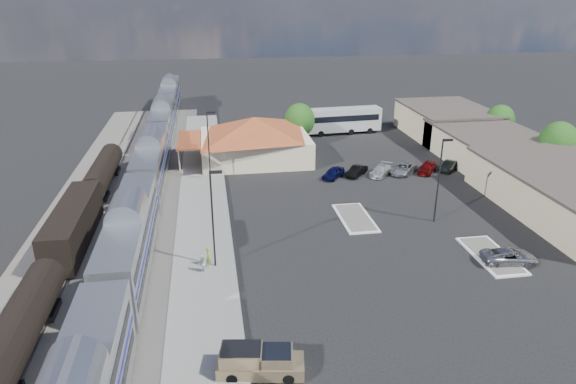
{
  "coord_description": "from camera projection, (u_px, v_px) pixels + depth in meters",
  "views": [
    {
      "loc": [
        -10.91,
        -46.01,
        22.82
      ],
      "look_at": [
        -2.97,
        3.75,
        2.8
      ],
      "focal_mm": 32.0,
      "sensor_mm": 36.0,
      "label": 1
    }
  ],
  "objects": [
    {
      "name": "parked_car_f",
      "position": [
        449.0,
        166.0,
        68.81
      ],
      "size": [
        3.78,
        3.81,
        1.31
      ],
      "primitive_type": "imported",
      "rotation": [
        0.0,
        0.0,
        -0.78
      ],
      "color": "black",
      "rests_on": "ground"
    },
    {
      "name": "parked_car_d",
      "position": [
        403.0,
        168.0,
        67.87
      ],
      "size": [
        4.92,
        5.14,
        1.36
      ],
      "primitive_type": "imported",
      "rotation": [
        0.0,
        0.0,
        -0.73
      ],
      "color": "#94969D",
      "rests_on": "ground"
    },
    {
      "name": "parked_car_c",
      "position": [
        381.0,
        170.0,
        67.13
      ],
      "size": [
        4.36,
        4.64,
        1.32
      ],
      "primitive_type": "imported",
      "rotation": [
        0.0,
        0.0,
        -0.71
      ],
      "color": "silver",
      "rests_on": "ground"
    },
    {
      "name": "tree_east_b",
      "position": [
        558.0,
        142.0,
        66.68
      ],
      "size": [
        4.94,
        4.94,
        6.96
      ],
      "color": "#382314",
      "rests_on": "ground"
    },
    {
      "name": "coach_bus",
      "position": [
        342.0,
        119.0,
        86.04
      ],
      "size": [
        13.39,
        3.79,
        4.24
      ],
      "rotation": [
        0.0,
        0.0,
        1.64
      ],
      "color": "silver",
      "rests_on": "ground"
    },
    {
      "name": "person_a",
      "position": [
        209.0,
        257.0,
        44.57
      ],
      "size": [
        0.48,
        0.71,
        1.91
      ],
      "primitive_type": "imported",
      "rotation": [
        0.0,
        0.0,
        1.54
      ],
      "color": "#ABC73E",
      "rests_on": "platform"
    },
    {
      "name": "lamp_plat_n",
      "position": [
        209.0,
        141.0,
        63.36
      ],
      "size": [
        1.08,
        0.25,
        9.0
      ],
      "color": "black",
      "rests_on": "ground"
    },
    {
      "name": "lamp_plat_s",
      "position": [
        213.0,
        212.0,
        43.17
      ],
      "size": [
        1.08,
        0.25,
        9.0
      ],
      "color": "black",
      "rests_on": "ground"
    },
    {
      "name": "platform",
      "position": [
        203.0,
        212.0,
        55.96
      ],
      "size": [
        5.5,
        92.0,
        0.18
      ],
      "primitive_type": "cube",
      "color": "gray",
      "rests_on": "ground"
    },
    {
      "name": "parked_car_b",
      "position": [
        357.0,
        171.0,
        66.94
      ],
      "size": [
        3.72,
        3.91,
        1.32
      ],
      "primitive_type": "imported",
      "rotation": [
        0.0,
        0.0,
        -0.73
      ],
      "color": "black",
      "rests_on": "ground"
    },
    {
      "name": "ground",
      "position": [
        323.0,
        229.0,
        52.25
      ],
      "size": [
        280.0,
        280.0,
        0.0
      ],
      "primitive_type": "plane",
      "color": "black",
      "rests_on": "ground"
    },
    {
      "name": "station_depot",
      "position": [
        254.0,
        138.0,
        72.45
      ],
      "size": [
        18.35,
        12.24,
        6.2
      ],
      "color": "beige",
      "rests_on": "ground"
    },
    {
      "name": "lamp_lot",
      "position": [
        440.0,
        174.0,
        52.05
      ],
      "size": [
        1.08,
        0.25,
        9.0
      ],
      "color": "black",
      "rests_on": "ground"
    },
    {
      "name": "tree_depot",
      "position": [
        299.0,
        120.0,
        78.73
      ],
      "size": [
        4.71,
        4.71,
        6.63
      ],
      "color": "#382314",
      "rests_on": "ground"
    },
    {
      "name": "buildings_east",
      "position": [
        504.0,
        154.0,
        68.61
      ],
      "size": [
        14.4,
        51.4,
        4.8
      ],
      "color": "#C6B28C",
      "rests_on": "ground"
    },
    {
      "name": "person_b",
      "position": [
        202.0,
        264.0,
        43.71
      ],
      "size": [
        0.69,
        0.84,
        1.58
      ],
      "primitive_type": "imported",
      "rotation": [
        0.0,
        0.0,
        -1.44
      ],
      "color": "white",
      "rests_on": "platform"
    },
    {
      "name": "freight_cars",
      "position": [
        74.0,
        227.0,
        48.31
      ],
      "size": [
        2.8,
        46.0,
        4.0
      ],
      "color": "black",
      "rests_on": "ground"
    },
    {
      "name": "parked_car_a",
      "position": [
        333.0,
        173.0,
        66.19
      ],
      "size": [
        3.86,
        4.07,
        1.37
      ],
      "primitive_type": "imported",
      "rotation": [
        0.0,
        0.0,
        -0.72
      ],
      "color": "#0D1043",
      "rests_on": "ground"
    },
    {
      "name": "traffic_island_north",
      "position": [
        491.0,
        255.0,
        46.92
      ],
      "size": [
        3.3,
        7.5,
        0.21
      ],
      "color": "silver",
      "rests_on": "ground"
    },
    {
      "name": "parked_car_e",
      "position": [
        427.0,
        167.0,
        68.04
      ],
      "size": [
        4.0,
        4.4,
        1.45
      ],
      "primitive_type": "imported",
      "rotation": [
        0.0,
        0.0,
        -0.68
      ],
      "color": "#690B0B",
      "rests_on": "ground"
    },
    {
      "name": "traffic_island_south",
      "position": [
        355.0,
        218.0,
        54.63
      ],
      "size": [
        3.3,
        7.5,
        0.21
      ],
      "color": "silver",
      "rests_on": "ground"
    },
    {
      "name": "pickup_truck",
      "position": [
        261.0,
        362.0,
        32.35
      ],
      "size": [
        5.72,
        2.83,
        1.89
      ],
      "rotation": [
        0.0,
        0.0,
        1.41
      ],
      "color": "tan",
      "rests_on": "ground"
    },
    {
      "name": "railbed",
      "position": [
        121.0,
        211.0,
        56.49
      ],
      "size": [
        16.0,
        100.0,
        0.12
      ],
      "primitive_type": "cube",
      "color": "#4C4944",
      "rests_on": "ground"
    },
    {
      "name": "passenger_train",
      "position": [
        152.0,
        163.0,
        62.88
      ],
      "size": [
        3.0,
        104.0,
        5.55
      ],
      "color": "silver",
      "rests_on": "ground"
    },
    {
      "name": "tree_east_c",
      "position": [
        500.0,
        120.0,
        79.7
      ],
      "size": [
        4.41,
        4.41,
        6.21
      ],
      "color": "#382314",
      "rests_on": "ground"
    },
    {
      "name": "suv",
      "position": [
        509.0,
        257.0,
        45.48
      ],
      "size": [
        5.19,
        2.91,
        1.37
      ],
      "primitive_type": "imported",
      "rotation": [
        0.0,
        0.0,
        1.44
      ],
      "color": "#919398",
      "rests_on": "ground"
    }
  ]
}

